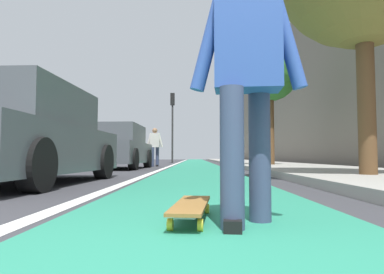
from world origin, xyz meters
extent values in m
plane|color=#38383D|center=(10.00, 0.00, 0.00)|extent=(80.00, 80.00, 0.00)
cube|color=#288466|center=(24.00, 0.00, 0.00)|extent=(56.00, 2.03, 0.00)
cube|color=silver|center=(20.00, 1.16, 0.00)|extent=(52.00, 0.16, 0.01)
cube|color=#9E9B93|center=(18.00, -3.09, 0.07)|extent=(52.00, 3.20, 0.13)
cube|color=#70675C|center=(22.00, -5.95, 4.01)|extent=(40.00, 1.20, 8.01)
cylinder|color=yellow|center=(1.54, 0.16, 0.04)|extent=(0.07, 0.04, 0.07)
cylinder|color=yellow|center=(1.52, -0.01, 0.04)|extent=(0.07, 0.04, 0.07)
cylinder|color=yellow|center=(0.94, 0.22, 0.04)|extent=(0.07, 0.04, 0.07)
cylinder|color=yellow|center=(0.92, 0.05, 0.04)|extent=(0.07, 0.04, 0.07)
cube|color=silver|center=(1.53, 0.07, 0.08)|extent=(0.07, 0.13, 0.02)
cube|color=silver|center=(0.93, 0.13, 0.08)|extent=(0.07, 0.13, 0.02)
cube|color=olive|center=(1.23, 0.10, 0.10)|extent=(0.86, 0.28, 0.02)
cylinder|color=#384260|center=(0.97, -0.14, 0.41)|extent=(0.14, 0.14, 0.82)
cylinder|color=#384260|center=(1.21, -0.34, 0.41)|extent=(0.14, 0.14, 0.82)
cube|color=black|center=(0.97, -0.14, 0.04)|extent=(0.27, 0.12, 0.07)
cube|color=#2D4C99|center=(1.08, -0.25, 1.12)|extent=(0.28, 0.42, 0.60)
cylinder|color=#2D4C99|center=(1.11, -0.01, 1.12)|extent=(0.11, 0.24, 0.60)
cylinder|color=#2D4C99|center=(1.06, -0.49, 1.12)|extent=(0.11, 0.24, 0.60)
cube|color=#4C5156|center=(4.18, 2.67, 0.53)|extent=(4.08, 1.90, 0.70)
cube|color=#4C5156|center=(4.03, 2.68, 1.18)|extent=(2.27, 1.69, 0.60)
cube|color=#4C606B|center=(5.14, 2.63, 1.18)|extent=(0.10, 1.54, 0.51)
cylinder|color=black|center=(5.46, 3.45, 0.32)|extent=(0.65, 0.24, 0.64)
cylinder|color=black|center=(5.39, 1.79, 0.32)|extent=(0.65, 0.24, 0.64)
cylinder|color=black|center=(2.90, 1.89, 0.32)|extent=(0.65, 0.24, 0.64)
cube|color=#4C5156|center=(10.72, 2.79, 0.55)|extent=(4.11, 1.96, 0.70)
cube|color=#4C5156|center=(10.57, 2.79, 1.20)|extent=(2.28, 1.75, 0.60)
cube|color=#4C606B|center=(11.69, 2.75, 1.20)|extent=(0.09, 1.61, 0.51)
cylinder|color=black|center=(12.00, 3.61, 0.34)|extent=(0.69, 0.24, 0.68)
cylinder|color=black|center=(11.95, 1.88, 0.34)|extent=(0.69, 0.24, 0.68)
cylinder|color=black|center=(9.50, 3.69, 0.34)|extent=(0.69, 0.24, 0.68)
cylinder|color=black|center=(9.44, 1.96, 0.34)|extent=(0.69, 0.24, 0.68)
cylinder|color=#2D2D2D|center=(21.46, 1.56, 1.92)|extent=(0.12, 0.12, 3.84)
cube|color=black|center=(21.46, 1.56, 4.24)|extent=(0.24, 0.28, 0.80)
sphere|color=#360606|center=(21.59, 1.56, 4.50)|extent=(0.16, 0.16, 0.16)
sphere|color=#392907|center=(21.59, 1.56, 4.24)|extent=(0.16, 0.16, 0.16)
sphere|color=green|center=(21.59, 1.56, 3.98)|extent=(0.16, 0.16, 0.16)
cylinder|color=brown|center=(4.48, -2.69, 1.33)|extent=(0.27, 0.27, 2.67)
cylinder|color=brown|center=(11.47, -2.69, 1.39)|extent=(0.28, 0.28, 2.78)
sphere|color=#2D6B28|center=(11.47, -2.69, 3.53)|extent=(2.14, 2.14, 2.14)
cylinder|color=#384260|center=(13.41, 1.67, 0.41)|extent=(0.14, 0.14, 0.81)
cylinder|color=#384260|center=(13.15, 1.84, 0.41)|extent=(0.14, 0.14, 0.81)
cube|color=black|center=(13.41, 1.67, 0.03)|extent=(0.26, 0.10, 0.07)
cube|color=silver|center=(13.29, 1.76, 1.11)|extent=(0.24, 0.40, 0.59)
cylinder|color=silver|center=(13.29, 1.53, 1.11)|extent=(0.09, 0.23, 0.60)
cylinder|color=silver|center=(13.29, 2.00, 1.11)|extent=(0.09, 0.23, 0.60)
sphere|color=#936B4C|center=(13.29, 1.76, 1.51)|extent=(0.22, 0.22, 0.22)
camera|label=1|loc=(-0.99, 0.08, 0.41)|focal=31.84mm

